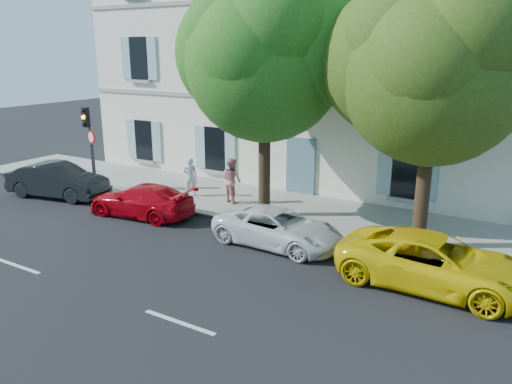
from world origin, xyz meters
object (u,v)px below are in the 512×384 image
Objects in this scene: road_sign at (93,147)px; pedestrian_a at (190,177)px; traffic_light at (88,130)px; car_yellow_supercar at (435,262)px; car_red_coupe at (141,200)px; tree_left at (265,63)px; car_white_coupe at (278,228)px; car_dark_sedan at (58,180)px; tree_right at (434,74)px; pedestrian_b at (232,180)px.

road_sign is 4.50m from pedestrian_a.
traffic_light reaches higher than road_sign.
road_sign is at bearing 84.18° from car_yellow_supercar.
car_red_coupe is 6.76m from tree_left.
car_yellow_supercar reaches higher than car_white_coupe.
road_sign is (-9.73, 1.28, 1.43)m from car_white_coupe.
road_sign is at bearing -21.28° from pedestrian_a.
car_dark_sedan is at bearing -121.35° from road_sign.
tree_left is 2.39× the size of traffic_light.
car_yellow_supercar is (15.40, -0.43, -0.03)m from car_dark_sedan.
traffic_light is at bearing -22.01° from pedestrian_a.
car_white_coupe is at bearing 84.92° from car_red_coupe.
road_sign is (-3.98, 1.36, 1.41)m from car_red_coupe.
traffic_light is at bearing 84.29° from car_yellow_supercar.
tree_right reaches higher than car_red_coupe.
tree_left reaches higher than car_dark_sedan.
road_sign is at bearing 31.37° from pedestrian_b.
pedestrian_b is (-1.91, 0.74, -4.53)m from tree_left.
car_dark_sedan is 1.04× the size of car_white_coupe.
tree_left is at bearing 5.10° from traffic_light.
car_dark_sedan is 2.45m from traffic_light.
road_sign is 1.61× the size of pedestrian_a.
road_sign is at bearing -114.67° from car_red_coupe.
tree_left reaches higher than pedestrian_b.
car_red_coupe is 2.59× the size of pedestrian_a.
car_red_coupe is 4.43m from road_sign.
tree_left is (-1.68, 2.02, 4.99)m from car_white_coupe.
tree_left is 5.26× the size of pedestrian_a.
tree_left is at bearing 176.59° from pedestrian_b.
car_yellow_supercar is (10.63, -0.38, 0.09)m from car_red_coupe.
pedestrian_a is at bearing 66.71° from car_white_coupe.
car_yellow_supercar is at bearing 124.56° from pedestrian_a.
car_dark_sedan is 4.78m from car_red_coupe.
car_dark_sedan is 0.52× the size of tree_left.
car_white_coupe is 1.62× the size of road_sign.
car_yellow_supercar is 1.41× the size of traffic_light.
car_yellow_supercar is at bearing -6.70° from traffic_light.
traffic_light is at bearing 30.98° from pedestrian_b.
car_yellow_supercar is at bearing -67.45° from tree_right.
car_white_coupe is 4.90m from car_yellow_supercar.
car_white_coupe is (10.52, 0.03, -0.14)m from car_dark_sedan.
car_white_coupe is at bearing -7.34° from traffic_light.
car_dark_sedan is 0.88× the size of car_yellow_supercar.
traffic_light is 1.98× the size of pedestrian_b.
road_sign is (0.20, 0.00, -0.69)m from traffic_light.
traffic_light is (-9.93, 1.28, 2.12)m from car_white_coupe.
tree_right is 2.29× the size of traffic_light.
car_white_coupe is at bearing 85.61° from car_yellow_supercar.
tree_right reaches higher than car_yellow_supercar.
car_yellow_supercar is at bearing -102.98° from car_dark_sedan.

